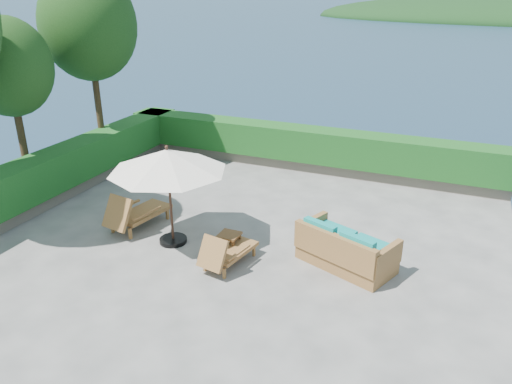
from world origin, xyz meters
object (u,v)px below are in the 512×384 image
at_px(patio_umbrella, 168,161).
at_px(wicker_loveseat, 345,251).
at_px(lounge_left, 135,213).
at_px(side_table, 229,237).
at_px(lounge_right, 226,252).

xyz_separation_m(patio_umbrella, wicker_loveseat, (3.89, 0.47, -1.60)).
bearing_deg(wicker_loveseat, lounge_left, -156.24).
bearing_deg(lounge_left, patio_umbrella, -2.35).
distance_m(patio_umbrella, side_table, 2.13).
xyz_separation_m(patio_umbrella, side_table, (1.42, 0.05, -1.59)).
relative_size(lounge_left, side_table, 3.80).
bearing_deg(wicker_loveseat, side_table, -148.75).
height_order(patio_umbrella, side_table, patio_umbrella).
distance_m(patio_umbrella, wicker_loveseat, 4.23).
relative_size(lounge_right, wicker_loveseat, 0.69).
bearing_deg(side_table, lounge_right, -71.29).
height_order(lounge_left, side_table, lounge_left).
xyz_separation_m(patio_umbrella, lounge_left, (-1.21, 0.27, -1.57)).
bearing_deg(patio_umbrella, lounge_right, -16.57).
bearing_deg(lounge_left, lounge_right, -4.61).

